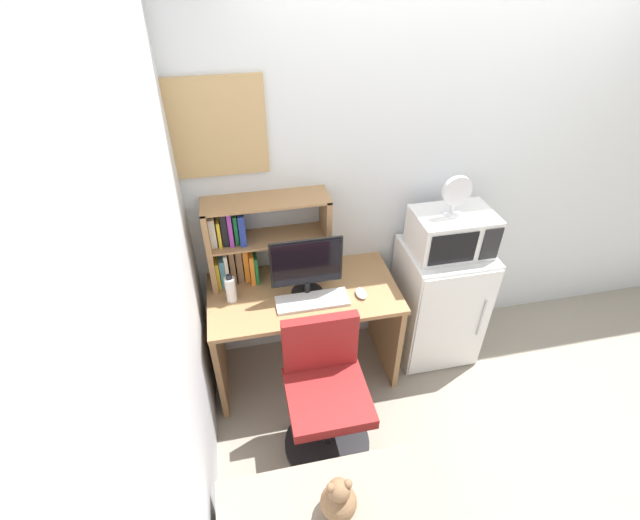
{
  "coord_description": "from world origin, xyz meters",
  "views": [
    {
      "loc": [
        -1.3,
        -2.43,
        2.58
      ],
      "look_at": [
        -0.86,
        -0.34,
        1.0
      ],
      "focal_mm": 25.21,
      "sensor_mm": 36.0,
      "label": 1
    }
  ],
  "objects_px": {
    "monitor": "(307,266)",
    "microwave": "(452,232)",
    "computer_mouse": "(361,293)",
    "water_bottle": "(231,289)",
    "desk_fan": "(456,194)",
    "teddy_bear": "(339,500)",
    "desk_chair": "(326,398)",
    "wall_corkboard": "(213,129)",
    "keyboard": "(312,301)",
    "hutch_bookshelf": "(250,241)",
    "mini_fridge": "(438,302)"
  },
  "relations": [
    {
      "from": "monitor",
      "to": "microwave",
      "type": "bearing_deg",
      "value": 4.17
    },
    {
      "from": "monitor",
      "to": "computer_mouse",
      "type": "xyz_separation_m",
      "value": [
        0.32,
        -0.08,
        -0.2
      ]
    },
    {
      "from": "water_bottle",
      "to": "computer_mouse",
      "type": "bearing_deg",
      "value": -8.68
    },
    {
      "from": "desk_fan",
      "to": "teddy_bear",
      "type": "xyz_separation_m",
      "value": [
        -1.0,
        -1.22,
        -0.77
      ]
    },
    {
      "from": "computer_mouse",
      "to": "microwave",
      "type": "height_order",
      "value": "microwave"
    },
    {
      "from": "microwave",
      "to": "desk_chair",
      "type": "relative_size",
      "value": 0.56
    },
    {
      "from": "computer_mouse",
      "to": "wall_corkboard",
      "type": "relative_size",
      "value": 0.19
    },
    {
      "from": "keyboard",
      "to": "water_bottle",
      "type": "height_order",
      "value": "water_bottle"
    },
    {
      "from": "computer_mouse",
      "to": "water_bottle",
      "type": "relative_size",
      "value": 0.58
    },
    {
      "from": "hutch_bookshelf",
      "to": "desk_chair",
      "type": "height_order",
      "value": "hutch_bookshelf"
    },
    {
      "from": "water_bottle",
      "to": "wall_corkboard",
      "type": "distance_m",
      "value": 0.92
    },
    {
      "from": "microwave",
      "to": "teddy_bear",
      "type": "xyz_separation_m",
      "value": [
        -1.03,
        -1.23,
        -0.49
      ]
    },
    {
      "from": "microwave",
      "to": "desk_fan",
      "type": "distance_m",
      "value": 0.28
    },
    {
      "from": "teddy_bear",
      "to": "wall_corkboard",
      "type": "distance_m",
      "value": 1.93
    },
    {
      "from": "hutch_bookshelf",
      "to": "wall_corkboard",
      "type": "distance_m",
      "value": 0.7
    },
    {
      "from": "computer_mouse",
      "to": "desk_fan",
      "type": "height_order",
      "value": "desk_fan"
    },
    {
      "from": "teddy_bear",
      "to": "keyboard",
      "type": "bearing_deg",
      "value": 84.92
    },
    {
      "from": "microwave",
      "to": "monitor",
      "type": "bearing_deg",
      "value": -175.83
    },
    {
      "from": "desk_fan",
      "to": "teddy_bear",
      "type": "distance_m",
      "value": 1.76
    },
    {
      "from": "computer_mouse",
      "to": "mini_fridge",
      "type": "xyz_separation_m",
      "value": [
        0.62,
        0.15,
        -0.32
      ]
    },
    {
      "from": "keyboard",
      "to": "computer_mouse",
      "type": "distance_m",
      "value": 0.31
    },
    {
      "from": "hutch_bookshelf",
      "to": "desk_fan",
      "type": "height_order",
      "value": "desk_fan"
    },
    {
      "from": "teddy_bear",
      "to": "mini_fridge",
      "type": "bearing_deg",
      "value": 50.09
    },
    {
      "from": "hutch_bookshelf",
      "to": "computer_mouse",
      "type": "bearing_deg",
      "value": -26.65
    },
    {
      "from": "keyboard",
      "to": "teddy_bear",
      "type": "height_order",
      "value": "keyboard"
    },
    {
      "from": "microwave",
      "to": "keyboard",
      "type": "bearing_deg",
      "value": -170.58
    },
    {
      "from": "teddy_bear",
      "to": "wall_corkboard",
      "type": "height_order",
      "value": "wall_corkboard"
    },
    {
      "from": "hutch_bookshelf",
      "to": "desk_fan",
      "type": "distance_m",
      "value": 1.27
    },
    {
      "from": "teddy_bear",
      "to": "desk_chair",
      "type": "bearing_deg",
      "value": 82.59
    },
    {
      "from": "keyboard",
      "to": "computer_mouse",
      "type": "xyz_separation_m",
      "value": [
        0.31,
        0.0,
        0.01
      ]
    },
    {
      "from": "mini_fridge",
      "to": "keyboard",
      "type": "bearing_deg",
      "value": -170.76
    },
    {
      "from": "monitor",
      "to": "desk_fan",
      "type": "xyz_separation_m",
      "value": [
        0.92,
        0.06,
        0.35
      ]
    },
    {
      "from": "hutch_bookshelf",
      "to": "microwave",
      "type": "bearing_deg",
      "value": -7.46
    },
    {
      "from": "hutch_bookshelf",
      "to": "teddy_bear",
      "type": "distance_m",
      "value": 1.5
    },
    {
      "from": "hutch_bookshelf",
      "to": "microwave",
      "type": "xyz_separation_m",
      "value": [
        1.26,
        -0.16,
        -0.0
      ]
    },
    {
      "from": "keyboard",
      "to": "desk_chair",
      "type": "height_order",
      "value": "desk_chair"
    },
    {
      "from": "hutch_bookshelf",
      "to": "desk_chair",
      "type": "xyz_separation_m",
      "value": [
        0.31,
        -0.76,
        -0.64
      ]
    },
    {
      "from": "computer_mouse",
      "to": "desk_chair",
      "type": "relative_size",
      "value": 0.12
    },
    {
      "from": "desk_fan",
      "to": "desk_chair",
      "type": "relative_size",
      "value": 0.29
    },
    {
      "from": "microwave",
      "to": "desk_fan",
      "type": "relative_size",
      "value": 1.93
    },
    {
      "from": "microwave",
      "to": "wall_corkboard",
      "type": "distance_m",
      "value": 1.56
    },
    {
      "from": "desk_fan",
      "to": "wall_corkboard",
      "type": "height_order",
      "value": "wall_corkboard"
    },
    {
      "from": "hutch_bookshelf",
      "to": "monitor",
      "type": "relative_size",
      "value": 1.72
    },
    {
      "from": "microwave",
      "to": "desk_fan",
      "type": "xyz_separation_m",
      "value": [
        -0.03,
        -0.01,
        0.28
      ]
    },
    {
      "from": "desk_fan",
      "to": "wall_corkboard",
      "type": "bearing_deg",
      "value": 168.96
    },
    {
      "from": "wall_corkboard",
      "to": "mini_fridge",
      "type": "bearing_deg",
      "value": -10.71
    },
    {
      "from": "keyboard",
      "to": "desk_chair",
      "type": "distance_m",
      "value": 0.57
    },
    {
      "from": "monitor",
      "to": "computer_mouse",
      "type": "distance_m",
      "value": 0.39
    },
    {
      "from": "keyboard",
      "to": "water_bottle",
      "type": "bearing_deg",
      "value": 165.75
    },
    {
      "from": "monitor",
      "to": "mini_fridge",
      "type": "height_order",
      "value": "monitor"
    }
  ]
}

